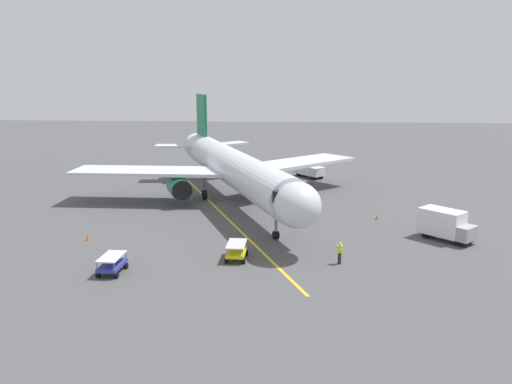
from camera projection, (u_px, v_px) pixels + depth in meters
ground_plane at (215, 205)px, 56.95m from camera, size 220.00×220.00×0.00m
apron_lead_in_line at (227, 218)px, 51.55m from camera, size 15.37×37.11×0.01m
airplane at (232, 168)px, 56.80m from camera, size 32.24×38.54×11.50m
ground_crew_marshaller at (340, 253)px, 38.64m from camera, size 0.44×0.33×1.71m
baggage_cart_near_nose at (112, 264)px, 36.90m from camera, size 1.63×2.65×1.27m
baggage_cart_portside at (236, 251)px, 39.72m from camera, size 1.59×2.62×1.27m
box_truck_starboard_side at (309, 167)px, 72.39m from camera, size 4.46×4.77×2.62m
box_truck_rear_apron at (446, 225)px, 44.23m from camera, size 4.64×4.62×2.62m
safety_cone_nose_left at (438, 235)px, 44.99m from camera, size 0.32×0.32×0.55m
safety_cone_nose_right at (88, 237)px, 44.34m from camera, size 0.32×0.32×0.55m
safety_cone_wing_port at (377, 217)px, 50.88m from camera, size 0.32×0.32×0.55m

